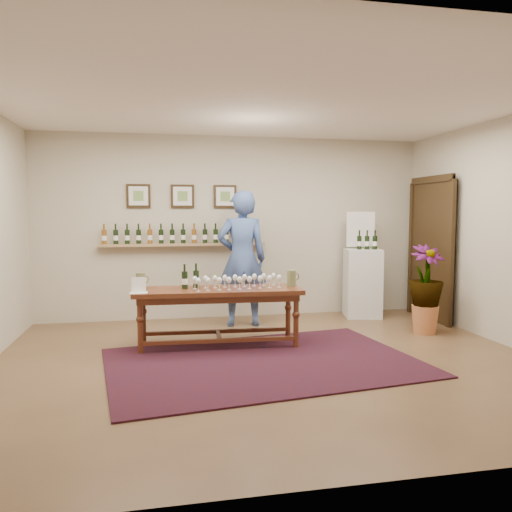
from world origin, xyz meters
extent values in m
plane|color=brown|center=(0.00, 0.00, 0.00)|extent=(6.00, 6.00, 0.00)
plane|color=#C1B4A3|center=(0.00, 2.50, 1.40)|extent=(6.00, 0.00, 6.00)
plane|color=#C1B4A3|center=(0.00, -2.50, 1.40)|extent=(6.00, 0.00, 6.00)
plane|color=white|center=(0.00, 0.00, 2.80)|extent=(6.00, 6.00, 0.00)
cube|color=#A77C5B|center=(-0.80, 2.41, 1.15)|extent=(2.50, 0.16, 0.04)
cube|color=black|center=(2.94, 1.70, 1.05)|extent=(0.10, 1.00, 2.10)
cube|color=black|center=(2.89, 1.70, 1.05)|extent=(0.04, 1.12, 2.22)
cube|color=black|center=(-1.45, 2.48, 1.88)|extent=(0.35, 0.03, 0.35)
cube|color=white|center=(-1.45, 2.46, 1.88)|extent=(0.28, 0.01, 0.28)
cube|color=#74994C|center=(-1.45, 2.45, 1.88)|extent=(0.15, 0.00, 0.15)
cube|color=black|center=(-0.80, 2.48, 1.88)|extent=(0.35, 0.03, 0.35)
cube|color=white|center=(-0.80, 2.46, 1.88)|extent=(0.28, 0.01, 0.28)
cube|color=#74994C|center=(-0.80, 2.45, 1.88)|extent=(0.15, 0.00, 0.15)
cube|color=black|center=(-0.15, 2.48, 1.88)|extent=(0.35, 0.03, 0.35)
cube|color=white|center=(-0.15, 2.46, 1.88)|extent=(0.28, 0.01, 0.28)
cube|color=#74994C|center=(-0.15, 2.45, 1.88)|extent=(0.15, 0.00, 0.15)
cube|color=#4B110D|center=(-0.08, -0.01, 0.01)|extent=(3.56, 2.62, 0.02)
cube|color=#421610|center=(-0.47, 0.77, 0.69)|extent=(2.05, 0.75, 0.05)
cube|color=#421610|center=(-0.47, 0.77, 0.62)|extent=(1.93, 0.63, 0.09)
cylinder|color=#421610|center=(-1.40, 0.59, 0.33)|extent=(0.07, 0.07, 0.66)
cylinder|color=#421610|center=(0.43, 0.50, 0.33)|extent=(0.07, 0.07, 0.66)
cylinder|color=#421610|center=(-1.38, 1.05, 0.33)|extent=(0.07, 0.07, 0.66)
cylinder|color=#421610|center=(0.45, 0.95, 0.33)|extent=(0.07, 0.07, 0.66)
cube|color=#421610|center=(-0.49, 0.54, 0.13)|extent=(1.83, 0.14, 0.05)
cube|color=#421610|center=(-0.46, 1.00, 0.13)|extent=(1.83, 0.14, 0.05)
cube|color=#421610|center=(-0.47, 0.77, 0.13)|extent=(0.07, 0.46, 0.05)
cube|color=white|center=(-1.41, 0.64, 0.80)|extent=(0.21, 0.15, 0.18)
cube|color=silver|center=(1.96, 2.08, 0.53)|extent=(0.63, 0.63, 1.06)
cube|color=white|center=(1.97, 2.22, 1.37)|extent=(0.44, 0.11, 0.61)
cone|color=#B96B3D|center=(2.35, 0.88, 0.19)|extent=(0.36, 0.36, 0.38)
imported|color=#193716|center=(2.35, 0.88, 0.71)|extent=(0.60, 0.60, 0.66)
imported|color=#3D5691|center=(0.00, 1.83, 0.97)|extent=(0.74, 0.51, 1.94)
camera|label=1|loc=(-1.20, -5.19, 1.63)|focal=35.00mm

